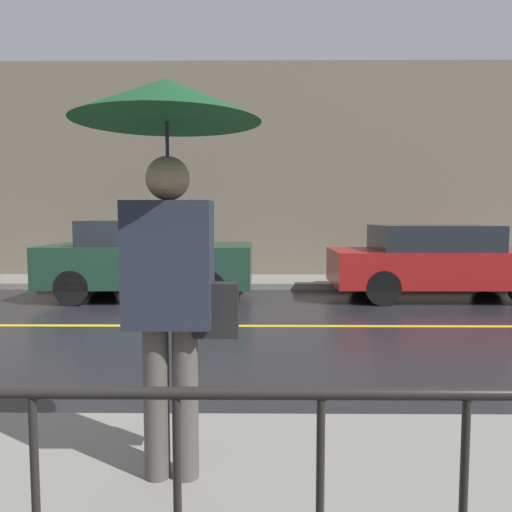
{
  "coord_description": "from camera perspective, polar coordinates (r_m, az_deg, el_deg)",
  "views": [
    {
      "loc": [
        2.03,
        -7.13,
        1.61
      ],
      "look_at": [
        1.99,
        -2.0,
        1.19
      ],
      "focal_mm": 35.0,
      "sensor_mm": 36.0,
      "label": 1
    }
  ],
  "objects": [
    {
      "name": "lane_marking",
      "position": [
        7.58,
        -15.17,
        -7.67
      ],
      "size": [
        25.2,
        0.12,
        0.01
      ],
      "color": "gold",
      "rests_on": "ground_plane"
    },
    {
      "name": "car_red",
      "position": [
        10.22,
        20.07,
        -0.52
      ],
      "size": [
        4.14,
        1.76,
        1.41
      ],
      "color": "maroon",
      "rests_on": "ground_plane"
    },
    {
      "name": "ground_plane",
      "position": [
        7.58,
        -15.17,
        -7.7
      ],
      "size": [
        80.0,
        80.0,
        0.0
      ],
      "primitive_type": "plane",
      "color": "black"
    },
    {
      "name": "sidewalk_far",
      "position": [
        11.76,
        -9.44,
        -2.89
      ],
      "size": [
        28.0,
        1.68,
        0.13
      ],
      "color": "gray",
      "rests_on": "ground_plane"
    },
    {
      "name": "building_storefront",
      "position": [
        12.68,
        -8.82,
        9.4
      ],
      "size": [
        28.0,
        0.3,
        5.31
      ],
      "color": "#706656",
      "rests_on": "ground_plane"
    },
    {
      "name": "car_dark_green",
      "position": [
        9.87,
        -12.19,
        -0.26
      ],
      "size": [
        3.91,
        1.87,
        1.5
      ],
      "color": "#193828",
      "rests_on": "ground_plane"
    },
    {
      "name": "pedestrian",
      "position": [
        2.76,
        -9.94,
        8.97
      ],
      "size": [
        1.02,
        1.02,
        2.21
      ],
      "rotation": [
        0.0,
        0.0,
        3.14
      ],
      "color": "#4C4742",
      "rests_on": "sidewalk_near"
    }
  ]
}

